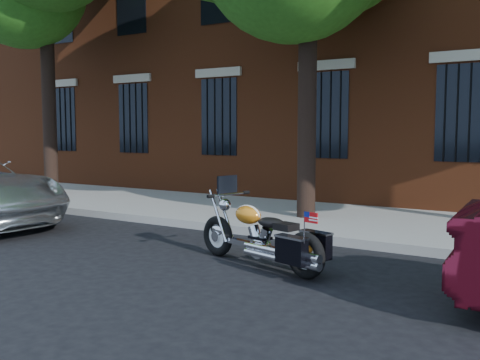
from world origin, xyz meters
The scene contains 4 objects.
ground centered at (0.00, 0.00, 0.00)m, with size 120.00×120.00×0.00m, color black.
curb centered at (0.00, 1.38, 0.07)m, with size 40.00×0.16×0.15m, color gray.
sidewalk centered at (0.00, 3.26, 0.07)m, with size 40.00×3.60×0.15m, color gray.
motorcycle centered at (1.44, -0.51, 0.41)m, with size 2.23×1.10×1.20m.
Camera 1 is at (4.84, -6.66, 1.84)m, focal length 40.00 mm.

